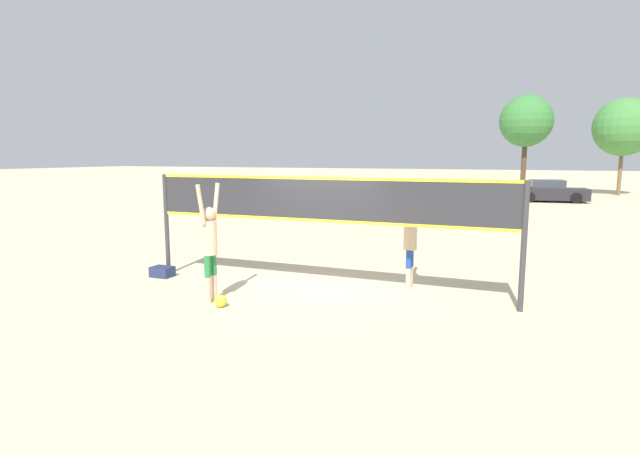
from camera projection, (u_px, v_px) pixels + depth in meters
ground_plane at (320, 290)px, 10.55m from camera, size 200.00×200.00×0.00m
volleyball_net at (320, 207)px, 10.30m from camera, size 7.98×0.10×2.38m
player_spiker at (210, 240)px, 9.52m from camera, size 0.28×0.73×2.29m
player_blocker at (410, 238)px, 10.50m from camera, size 0.28×0.70×2.08m
volleyball at (220, 301)px, 9.32m from camera, size 0.24×0.24×0.24m
gear_bag at (162, 272)px, 11.67m from camera, size 0.50×0.36×0.24m
parked_car_mid at (550, 192)px, 30.78m from camera, size 4.38×2.26×1.35m
tree_left_cluster at (526, 121)px, 35.49m from camera, size 3.68×3.68×7.12m
tree_right_cluster at (624, 127)px, 35.19m from camera, size 4.09×4.09×6.88m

